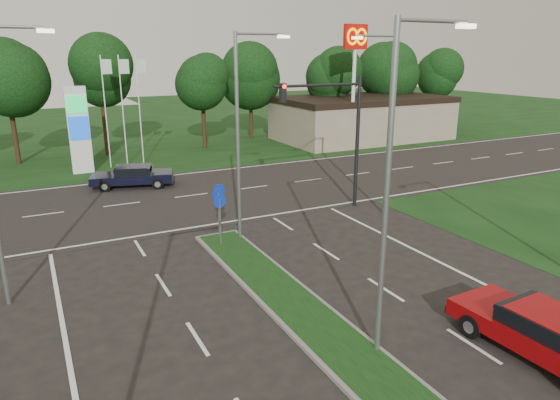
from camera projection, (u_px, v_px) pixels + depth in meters
name	position (u px, v px, depth m)	size (l,w,h in m)	color
verge_far	(99.00, 129.00, 55.60)	(160.00, 50.00, 0.02)	black
cross_road	(175.00, 198.00, 29.13)	(160.00, 12.00, 0.02)	black
commercial_building	(362.00, 118.00, 48.39)	(16.00, 9.00, 4.00)	gray
streetlight_median_near	(394.00, 178.00, 12.75)	(2.53, 0.22, 9.00)	gray
streetlight_median_far	(242.00, 128.00, 21.29)	(2.53, 0.22, 9.00)	gray
streetlight_right_far	(387.00, 117.00, 24.69)	(2.53, 0.22, 9.00)	gray
traffic_signal	(337.00, 123.00, 25.81)	(5.10, 0.42, 7.00)	black
median_signs	(219.00, 204.00, 22.15)	(1.16, 1.76, 2.38)	gray
gas_pylon	(82.00, 128.00, 34.30)	(5.80, 1.26, 8.00)	silver
mcdonalds_sign	(355.00, 55.00, 41.51)	(2.20, 0.47, 10.40)	silver
treeline_far	(118.00, 69.00, 40.84)	(6.00, 6.00, 9.90)	black
red_sedan	(545.00, 332.00, 13.78)	(2.33, 5.15, 1.39)	maroon
navy_sedan	(133.00, 176.00, 31.30)	(5.26, 3.28, 1.35)	black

